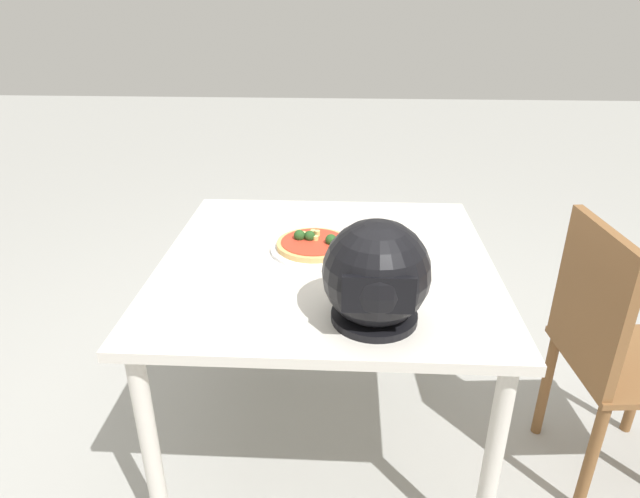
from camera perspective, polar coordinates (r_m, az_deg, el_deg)
ground_plane at (r=2.15m, az=0.58°, el=-18.58°), size 14.00×14.00×0.00m
dining_table at (r=1.77m, az=0.67°, el=-3.32°), size 1.04×1.05×0.72m
pizza_plate at (r=1.78m, az=-0.66°, el=0.03°), size 0.28×0.28×0.01m
pizza at (r=1.78m, az=-0.69°, el=0.62°), size 0.24×0.24×0.05m
motorcycle_helmet at (r=1.36m, az=5.90°, el=-2.72°), size 0.27×0.27×0.27m
chair_side at (r=1.92m, az=28.11°, el=-8.92°), size 0.43×0.43×0.90m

